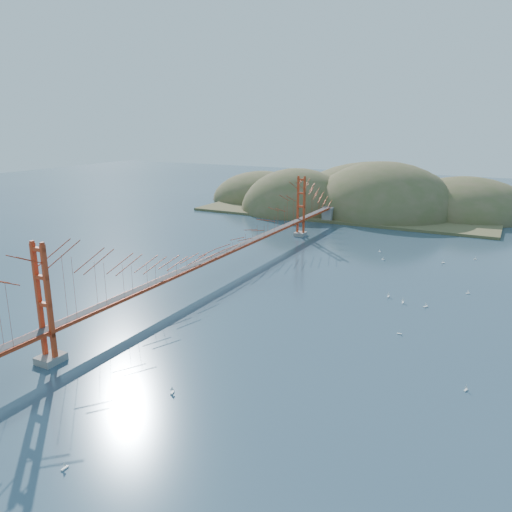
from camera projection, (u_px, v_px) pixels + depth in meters
The scene contains 15 objects.
ground at pixel (220, 277), 72.56m from camera, with size 320.00×320.00×0.00m, color #2B4357.
bridge at pixel (219, 229), 70.87m from camera, with size 2.20×94.40×12.00m.
far_headlands at pixel (366, 207), 129.98m from camera, with size 84.00×58.00×25.00m.
sailboat_8 at pixel (468, 293), 65.36m from camera, with size 0.56×0.56×0.61m.
sailboat_2 at pixel (399, 333), 53.03m from camera, with size 0.47×0.39×0.56m.
sailboat_4 at pixel (443, 262), 79.23m from camera, with size 0.65×0.65×0.70m.
sailboat_1 at pixel (403, 302), 62.04m from camera, with size 0.60×0.65×0.73m.
sailboat_6 at pixel (172, 392), 41.58m from camera, with size 0.58×0.60×0.68m.
sailboat_5 at pixel (466, 389), 41.97m from camera, with size 0.49×0.51×0.58m.
sailboat_12 at pixel (383, 259), 81.18m from camera, with size 0.57×0.57×0.63m.
sailboat_16 at pixel (380, 251), 86.06m from camera, with size 0.55×0.55×0.59m.
sailboat_14 at pixel (426, 306), 60.68m from camera, with size 0.68×0.68×0.72m.
sailboat_10 at pixel (65, 467), 32.56m from camera, with size 0.41×0.51×0.61m.
sailboat_7 at pixel (475, 259), 81.35m from camera, with size 0.50×0.46×0.56m.
sailboat_0 at pixel (388, 296), 64.13m from camera, with size 0.55×0.63×0.72m.
Camera 1 is at (37.04, -58.69, 22.05)m, focal length 35.00 mm.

